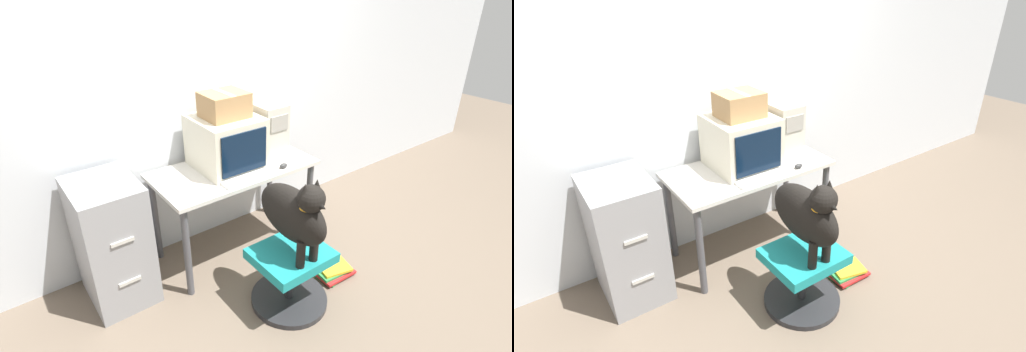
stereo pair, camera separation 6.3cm
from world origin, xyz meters
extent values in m
plane|color=#6B5B4C|center=(0.00, 0.00, 0.00)|extent=(12.00, 12.00, 0.00)
cube|color=silver|center=(0.00, 0.68, 1.30)|extent=(8.00, 0.05, 2.60)
cube|color=silver|center=(0.00, 0.31, 0.73)|extent=(1.23, 0.62, 0.03)
cylinder|color=#4C4C51|center=(-0.56, 0.05, 0.36)|extent=(0.05, 0.05, 0.72)
cylinder|color=#4C4C51|center=(0.56, 0.05, 0.36)|extent=(0.05, 0.05, 0.72)
cylinder|color=#4C4C51|center=(-0.56, 0.57, 0.36)|extent=(0.05, 0.05, 0.72)
cylinder|color=#4C4C51|center=(0.56, 0.57, 0.36)|extent=(0.05, 0.05, 0.72)
cube|color=beige|center=(-0.03, 0.36, 0.94)|extent=(0.45, 0.47, 0.39)
cube|color=black|center=(-0.03, 0.12, 0.94)|extent=(0.37, 0.01, 0.30)
cube|color=beige|center=(0.34, 0.40, 0.96)|extent=(0.21, 0.41, 0.43)
cube|color=#9E998E|center=(0.34, 0.19, 1.06)|extent=(0.16, 0.01, 0.12)
cube|color=silver|center=(-0.01, 0.09, 0.76)|extent=(0.44, 0.15, 0.02)
cube|color=silver|center=(-0.01, 0.09, 0.77)|extent=(0.40, 0.12, 0.00)
ellipsoid|color=#333333|center=(0.29, 0.07, 0.76)|extent=(0.07, 0.04, 0.04)
cylinder|color=#262628|center=(-0.05, -0.43, 0.02)|extent=(0.53, 0.53, 0.04)
cylinder|color=#262628|center=(-0.05, -0.43, 0.20)|extent=(0.05, 0.05, 0.32)
cube|color=teal|center=(-0.05, -0.43, 0.40)|extent=(0.48, 0.42, 0.07)
ellipsoid|color=black|center=(-0.05, -0.41, 0.72)|extent=(0.20, 0.57, 0.36)
cylinder|color=black|center=(-0.10, -0.57, 0.53)|extent=(0.06, 0.06, 0.20)
cylinder|color=black|center=(0.01, -0.57, 0.53)|extent=(0.06, 0.06, 0.20)
sphere|color=black|center=(-0.05, -0.57, 0.90)|extent=(0.17, 0.17, 0.17)
cone|color=black|center=(-0.05, -0.65, 0.89)|extent=(0.08, 0.08, 0.08)
cone|color=black|center=(-0.09, -0.56, 0.98)|extent=(0.06, 0.06, 0.08)
cone|color=black|center=(0.00, -0.56, 0.98)|extent=(0.06, 0.06, 0.08)
torus|color=orange|center=(-0.05, -0.55, 0.84)|extent=(0.12, 0.12, 0.02)
cube|color=gray|center=(-0.96, 0.36, 0.45)|extent=(0.41, 0.51, 0.89)
cube|color=beige|center=(-0.96, 0.09, 0.60)|extent=(0.14, 0.01, 0.02)
cube|color=beige|center=(-0.96, 0.09, 0.29)|extent=(0.14, 0.01, 0.02)
cube|color=#A87F51|center=(-0.03, 0.36, 1.22)|extent=(0.31, 0.27, 0.18)
cube|color=beige|center=(-0.03, 0.36, 1.31)|extent=(0.04, 0.26, 0.00)
cube|color=#2D8C47|center=(0.39, -0.42, 0.01)|extent=(0.25, 0.20, 0.02)
cube|color=red|center=(0.40, -0.43, 0.03)|extent=(0.29, 0.21, 0.02)
cube|color=#2D8C47|center=(0.39, -0.42, 0.05)|extent=(0.27, 0.19, 0.02)
cube|color=gold|center=(0.41, -0.42, 0.07)|extent=(0.27, 0.23, 0.02)
camera|label=1|loc=(-1.48, -1.96, 2.08)|focal=28.00mm
camera|label=2|loc=(-1.43, -2.00, 2.08)|focal=28.00mm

